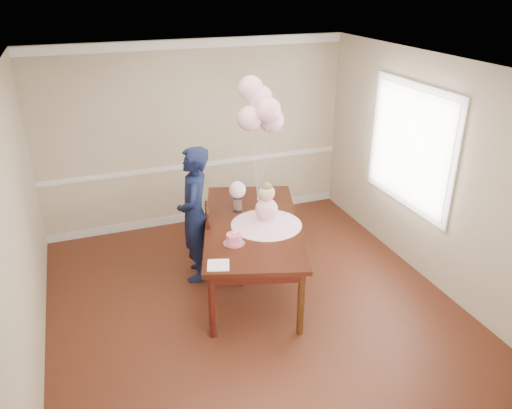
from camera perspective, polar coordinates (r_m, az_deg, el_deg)
name	(u,v)px	position (r m, az deg, el deg)	size (l,w,h in m)	color
floor	(256,310)	(5.82, -0.03, -12.01)	(4.50, 5.00, 0.00)	#39170E
ceiling	(256,69)	(4.72, -0.04, 15.23)	(4.50, 5.00, 0.02)	white
wall_back	(196,136)	(7.37, -6.84, 7.83)	(4.50, 0.02, 2.70)	tan
wall_front	(399,367)	(3.26, 16.08, -17.38)	(4.50, 0.02, 2.70)	tan
wall_left	(18,240)	(4.90, -25.60, -3.67)	(0.02, 5.00, 2.70)	tan
wall_right	(436,175)	(6.20, 19.89, 3.17)	(0.02, 5.00, 2.70)	tan
chair_rail_trim	(198,165)	(7.50, -6.65, 4.52)	(4.50, 0.02, 0.07)	white
crown_molding	(192,44)	(7.09, -7.36, 17.74)	(4.50, 0.02, 0.12)	white
baseboard_trim	(201,215)	(7.83, -6.35, -1.24)	(4.50, 0.02, 0.12)	silver
window_frame	(411,146)	(6.49, 17.26, 6.36)	(0.02, 1.66, 1.56)	white
window_blinds	(409,147)	(6.48, 17.13, 6.35)	(0.01, 1.50, 1.40)	white
dining_table_top	(252,225)	(5.89, -0.44, -2.33)	(1.10, 2.19, 0.05)	black
table_apron	(252,231)	(5.93, -0.44, -3.04)	(0.99, 2.08, 0.11)	black
table_leg_fl	(212,306)	(5.25, -5.04, -11.50)	(0.08, 0.08, 0.77)	black
table_leg_fr	(301,303)	(5.29, 5.16, -11.18)	(0.08, 0.08, 0.77)	black
table_leg_bl	(216,219)	(6.98, -4.59, -1.62)	(0.08, 0.08, 0.77)	black
table_leg_br	(282,217)	(7.01, 2.95, -1.45)	(0.08, 0.08, 0.77)	black
baby_skirt	(266,220)	(5.82, 1.20, -1.82)	(0.83, 0.83, 0.11)	#FFBBE1
baby_torso	(267,209)	(5.75, 1.21, -0.55)	(0.26, 0.26, 0.26)	#FFA1D9
baby_head	(267,193)	(5.67, 1.23, 1.35)	(0.19, 0.19, 0.19)	beige
baby_hair	(267,187)	(5.64, 1.23, 1.96)	(0.13, 0.13, 0.13)	olive
cake_platter	(234,243)	(5.44, -2.52, -4.46)	(0.24, 0.24, 0.01)	silver
birthday_cake	(234,239)	(5.41, -2.53, -3.92)	(0.16, 0.16, 0.11)	#F94E72
cake_flower_a	(234,233)	(5.38, -2.55, -3.25)	(0.03, 0.03, 0.03)	white
cake_flower_b	(237,232)	(5.40, -2.20, -3.14)	(0.03, 0.03, 0.03)	white
rose_vase_near	(238,205)	(6.14, -2.12, 0.00)	(0.11, 0.11, 0.18)	white
roses_near	(237,190)	(6.05, -2.15, 1.69)	(0.21, 0.21, 0.21)	silver
napkin	(218,265)	(5.07, -4.33, -6.93)	(0.22, 0.22, 0.01)	white
balloon_weight	(258,201)	(6.42, 0.29, 0.46)	(0.04, 0.04, 0.02)	silver
balloon_a	(250,118)	(6.05, -0.74, 9.83)	(0.31, 0.31, 0.31)	#FFB4CB
balloon_b	(268,110)	(5.98, 1.41, 10.73)	(0.31, 0.31, 0.31)	#FFB4C4
balloon_c	(260,98)	(6.11, 0.46, 12.10)	(0.31, 0.31, 0.31)	#F4ACC6
balloon_d	(251,88)	(6.10, -0.60, 13.13)	(0.31, 0.31, 0.31)	#EEA8BE
balloon_e	(272,120)	(6.17, 1.81, 9.58)	(0.31, 0.31, 0.31)	#E6A3C0
balloon_ribbon_a	(254,167)	(6.25, -0.21, 4.29)	(0.00, 0.00, 0.92)	white
balloon_ribbon_b	(263,164)	(6.21, 0.82, 4.70)	(0.00, 0.00, 1.03)	white
balloon_ribbon_c	(259,157)	(6.26, 0.37, 5.42)	(0.00, 0.00, 1.14)	silver
balloon_ribbon_d	(255,153)	(6.25, -0.14, 5.92)	(0.00, 0.00, 1.25)	white
balloon_ribbon_e	(265,168)	(6.30, 1.02, 4.22)	(0.00, 0.00, 0.87)	silver
dining_chair_seat	(226,248)	(6.12, -3.50, -4.97)	(0.44, 0.44, 0.05)	#38160F
chair_leg_fl	(213,273)	(6.08, -4.94, -7.83)	(0.04, 0.04, 0.43)	#35140E
chair_leg_fr	(242,271)	(6.11, -1.57, -7.55)	(0.04, 0.04, 0.43)	#34120E
chair_leg_bl	(210,258)	(6.38, -5.23, -6.12)	(0.04, 0.04, 0.43)	#35130E
chair_leg_br	(238,256)	(6.41, -2.04, -5.86)	(0.04, 0.04, 0.43)	#3A1510
chair_back_post_l	(210,235)	(5.81, -5.32, -3.53)	(0.04, 0.04, 0.56)	#36110E
chair_back_post_r	(207,222)	(6.13, -5.61, -1.96)	(0.04, 0.04, 0.56)	#34180E
chair_slat_low	(209,237)	(6.03, -5.42, -3.73)	(0.03, 0.40, 0.05)	#361A0E
chair_slat_mid	(208,225)	(5.95, -5.48, -2.39)	(0.03, 0.40, 0.05)	#3C2110
chair_slat_top	(208,213)	(5.88, -5.54, -1.02)	(0.03, 0.40, 0.05)	#3B1F10
woman	(195,215)	(6.05, -7.03, -1.17)	(0.62, 0.41, 1.71)	#0E1532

